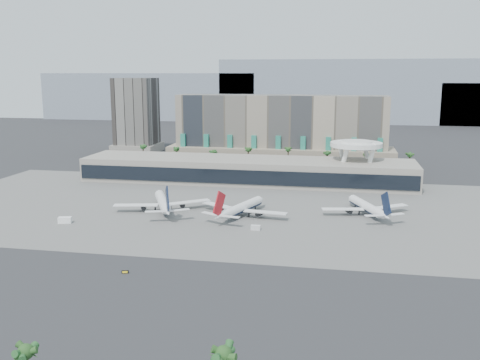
% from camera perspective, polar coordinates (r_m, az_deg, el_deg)
% --- Properties ---
extents(ground, '(900.00, 900.00, 0.00)m').
position_cam_1_polar(ground, '(173.81, -5.59, -7.32)').
color(ground, '#232326').
rests_on(ground, ground).
extents(apron_pad, '(260.00, 130.00, 0.06)m').
position_cam_1_polar(apron_pad, '(224.94, -1.68, -2.92)').
color(apron_pad, '#5B5B59').
rests_on(apron_pad, ground).
extents(mountain_ridge, '(680.00, 60.00, 70.00)m').
position_cam_1_polar(mountain_ridge, '(628.70, 9.05, 8.90)').
color(mountain_ridge, gray).
rests_on(mountain_ridge, ground).
extents(hotel, '(140.00, 30.00, 42.00)m').
position_cam_1_polar(hotel, '(336.58, 4.33, 4.73)').
color(hotel, tan).
rests_on(hotel, ground).
extents(office_tower, '(30.00, 30.00, 52.00)m').
position_cam_1_polar(office_tower, '(386.35, -10.98, 6.33)').
color(office_tower, black).
rests_on(office_tower, ground).
extents(terminal, '(170.00, 32.50, 14.50)m').
position_cam_1_polar(terminal, '(276.18, 0.74, 1.15)').
color(terminal, gray).
rests_on(terminal, ground).
extents(saucer_structure, '(26.00, 26.00, 21.89)m').
position_cam_1_polar(saucer_structure, '(276.51, 12.29, 3.40)').
color(saucer_structure, white).
rests_on(saucer_structure, ground).
extents(palm_row, '(157.80, 2.80, 13.10)m').
position_cam_1_polar(palm_row, '(308.80, 3.15, 2.97)').
color(palm_row, brown).
rests_on(palm_row, ground).
extents(airliner_left, '(37.20, 38.28, 14.19)m').
position_cam_1_polar(airliner_left, '(220.33, -8.21, -2.39)').
color(airliner_left, white).
rests_on(airliner_left, ground).
extents(airliner_centre, '(36.15, 37.37, 13.43)m').
position_cam_1_polar(airliner_centre, '(210.39, 0.14, -2.98)').
color(airliner_centre, white).
rests_on(airliner_centre, ground).
extents(airliner_right, '(34.48, 35.55, 13.00)m').
position_cam_1_polar(airliner_right, '(218.23, 13.39, -2.80)').
color(airliner_right, white).
rests_on(airliner_right, ground).
extents(service_vehicle_a, '(5.20, 3.44, 2.33)m').
position_cam_1_polar(service_vehicle_a, '(211.83, -18.18, -4.09)').
color(service_vehicle_a, white).
rests_on(service_vehicle_a, ground).
extents(service_vehicle_b, '(3.39, 1.94, 1.74)m').
position_cam_1_polar(service_vehicle_b, '(192.86, 1.68, -5.10)').
color(service_vehicle_b, silver).
rests_on(service_vehicle_b, ground).
extents(taxiway_sign, '(1.99, 0.78, 0.91)m').
position_cam_1_polar(taxiway_sign, '(156.14, -12.15, -9.56)').
color(taxiway_sign, black).
rests_on(taxiway_sign, ground).
extents(near_palm_a, '(6.00, 6.00, 10.66)m').
position_cam_1_polar(near_palm_a, '(102.17, -21.84, -17.35)').
color(near_palm_a, brown).
rests_on(near_palm_a, ground).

